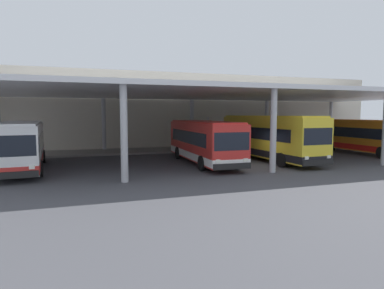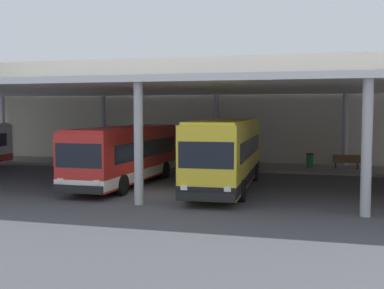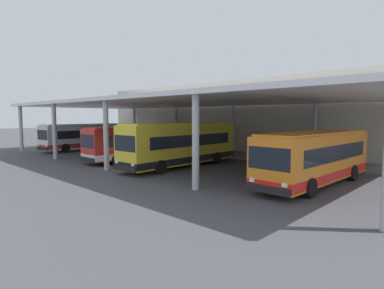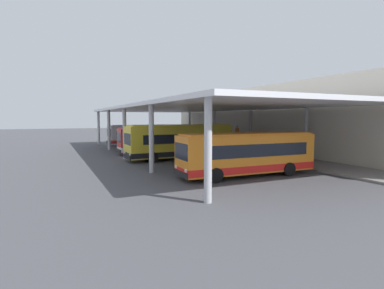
% 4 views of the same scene
% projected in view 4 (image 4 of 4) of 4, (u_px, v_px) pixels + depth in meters
% --- Properties ---
extents(ground_plane, '(200.00, 200.00, 0.00)m').
position_uv_depth(ground_plane, '(148.00, 157.00, 33.05)').
color(ground_plane, '#47474C').
extents(platform_kerb, '(42.00, 4.50, 0.18)m').
position_uv_depth(platform_kerb, '(239.00, 151.00, 38.01)').
color(platform_kerb, gray).
rests_on(platform_kerb, ground).
extents(station_building_facade, '(48.00, 1.60, 8.19)m').
position_uv_depth(station_building_facade, '(260.00, 119.00, 39.04)').
color(station_building_facade, beige).
rests_on(station_building_facade, ground).
extents(canopy_shelter, '(40.00, 17.00, 5.55)m').
position_uv_depth(canopy_shelter, '(194.00, 109.00, 34.91)').
color(canopy_shelter, silver).
rests_on(canopy_shelter, ground).
extents(bus_nearest_bay, '(3.27, 10.68, 3.17)m').
position_uv_depth(bus_nearest_bay, '(142.00, 134.00, 48.17)').
color(bus_nearest_bay, white).
rests_on(bus_nearest_bay, ground).
extents(bus_second_bay, '(2.91, 10.59, 3.17)m').
position_uv_depth(bus_second_bay, '(163.00, 140.00, 36.50)').
color(bus_second_bay, red).
rests_on(bus_second_bay, ground).
extents(bus_middle_bay, '(3.02, 11.42, 3.57)m').
position_uv_depth(bus_middle_bay, '(181.00, 141.00, 31.44)').
color(bus_middle_bay, yellow).
rests_on(bus_middle_bay, ground).
extents(bus_far_bay, '(2.93, 10.60, 3.17)m').
position_uv_depth(bus_far_bay, '(247.00, 154.00, 22.19)').
color(bus_far_bay, orange).
rests_on(bus_far_bay, ground).
extents(bench_waiting, '(1.80, 0.45, 0.92)m').
position_uv_depth(bench_waiting, '(293.00, 155.00, 29.61)').
color(bench_waiting, brown).
rests_on(bench_waiting, platform_kerb).
extents(trash_bin, '(0.52, 0.52, 0.98)m').
position_uv_depth(trash_bin, '(276.00, 152.00, 31.74)').
color(trash_bin, '#236638').
rests_on(trash_bin, platform_kerb).
extents(banner_sign, '(0.70, 0.12, 3.20)m').
position_uv_depth(banner_sign, '(237.00, 137.00, 36.71)').
color(banner_sign, '#B2B2B7').
rests_on(banner_sign, platform_kerb).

